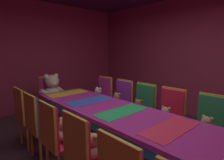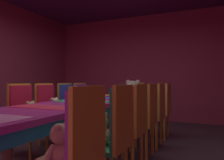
{
  "view_description": "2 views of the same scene",
  "coord_description": "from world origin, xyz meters",
  "px_view_note": "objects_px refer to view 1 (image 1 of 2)",
  "views": [
    {
      "loc": [
        -1.74,
        -1.69,
        1.58
      ],
      "look_at": [
        -0.03,
        0.16,
        1.17
      ],
      "focal_mm": 29.77,
      "sensor_mm": 36.0,
      "label": 1
    },
    {
      "loc": [
        1.6,
        -2.6,
        1.01
      ],
      "look_at": [
        0.25,
        0.44,
        1.04
      ],
      "focal_mm": 35.56,
      "sensor_mm": 36.0,
      "label": 2
    }
  ],
  "objects_px": {
    "throne_chair": "(50,93)",
    "chair_right_2": "(170,113)",
    "teddy_right_4": "(117,101)",
    "teddy_right_5": "(98,95)",
    "teddy_right_3": "(138,108)",
    "banquet_table": "(122,118)",
    "chair_right_4": "(122,99)",
    "chair_right_5": "(103,94)",
    "king_teddy_bear": "(53,90)",
    "chair_left_5": "(25,111)",
    "teddy_left_2": "(94,147)",
    "chair_left_4": "(37,120)",
    "chair_left_3": "(54,134)",
    "teddy_right_2": "(165,116)",
    "teddy_left_5": "(34,110)",
    "teddy_left_3": "(65,131)",
    "chair_left_2": "(82,151)",
    "chair_right_1": "(210,123)",
    "chair_right_3": "(143,105)",
    "teddy_right_1": "(206,128)"
  },
  "relations": [
    {
      "from": "chair_left_2",
      "to": "chair_right_3",
      "type": "bearing_deg",
      "value": 17.69
    },
    {
      "from": "throne_chair",
      "to": "teddy_right_3",
      "type": "bearing_deg",
      "value": 18.8
    },
    {
      "from": "chair_left_3",
      "to": "chair_right_2",
      "type": "distance_m",
      "value": 1.75
    },
    {
      "from": "teddy_left_3",
      "to": "teddy_right_2",
      "type": "xyz_separation_m",
      "value": [
        1.38,
        -0.55,
        -0.01
      ]
    },
    {
      "from": "banquet_table",
      "to": "teddy_right_5",
      "type": "relative_size",
      "value": 10.49
    },
    {
      "from": "chair_left_2",
      "to": "chair_right_4",
      "type": "height_order",
      "value": "same"
    },
    {
      "from": "chair_right_4",
      "to": "chair_right_5",
      "type": "distance_m",
      "value": 0.59
    },
    {
      "from": "teddy_right_5",
      "to": "teddy_right_2",
      "type": "bearing_deg",
      "value": 89.62
    },
    {
      "from": "teddy_right_5",
      "to": "chair_right_1",
      "type": "bearing_deg",
      "value": 93.95
    },
    {
      "from": "throne_chair",
      "to": "teddy_left_2",
      "type": "bearing_deg",
      "value": -14.89
    },
    {
      "from": "chair_right_4",
      "to": "throne_chair",
      "type": "relative_size",
      "value": 1.0
    },
    {
      "from": "chair_left_3",
      "to": "teddy_left_2",
      "type": "bearing_deg",
      "value": -72.63
    },
    {
      "from": "banquet_table",
      "to": "chair_left_3",
      "type": "xyz_separation_m",
      "value": [
        -0.84,
        0.29,
        -0.06
      ]
    },
    {
      "from": "banquet_table",
      "to": "chair_right_4",
      "type": "bearing_deg",
      "value": 44.08
    },
    {
      "from": "chair_left_4",
      "to": "chair_left_5",
      "type": "height_order",
      "value": "same"
    },
    {
      "from": "chair_right_4",
      "to": "chair_right_5",
      "type": "height_order",
      "value": "same"
    },
    {
      "from": "teddy_right_5",
      "to": "teddy_left_5",
      "type": "bearing_deg",
      "value": 1.38
    },
    {
      "from": "chair_left_5",
      "to": "throne_chair",
      "type": "distance_m",
      "value": 1.23
    },
    {
      "from": "teddy_left_3",
      "to": "teddy_right_5",
      "type": "distance_m",
      "value": 1.77
    },
    {
      "from": "chair_right_3",
      "to": "chair_right_4",
      "type": "xyz_separation_m",
      "value": [
        0.01,
        0.54,
        0.0
      ]
    },
    {
      "from": "teddy_right_5",
      "to": "king_teddy_bear",
      "type": "xyz_separation_m",
      "value": [
        -0.69,
        0.71,
        0.12
      ]
    },
    {
      "from": "throne_chair",
      "to": "chair_right_2",
      "type": "bearing_deg",
      "value": 18.01
    },
    {
      "from": "chair_left_2",
      "to": "teddy_left_3",
      "type": "bearing_deg",
      "value": 77.81
    },
    {
      "from": "chair_right_2",
      "to": "king_teddy_bear",
      "type": "relative_size",
      "value": 1.56
    },
    {
      "from": "teddy_right_4",
      "to": "teddy_right_5",
      "type": "xyz_separation_m",
      "value": [
        0.0,
        0.59,
        0.01
      ]
    },
    {
      "from": "teddy_right_1",
      "to": "chair_right_3",
      "type": "distance_m",
      "value": 1.12
    },
    {
      "from": "teddy_left_3",
      "to": "chair_left_5",
      "type": "distance_m",
      "value": 1.08
    },
    {
      "from": "chair_left_5",
      "to": "teddy_right_3",
      "type": "height_order",
      "value": "chair_left_5"
    },
    {
      "from": "chair_left_2",
      "to": "throne_chair",
      "type": "relative_size",
      "value": 1.0
    },
    {
      "from": "chair_left_4",
      "to": "teddy_right_4",
      "type": "xyz_separation_m",
      "value": [
        1.52,
        -0.05,
        -0.01
      ]
    },
    {
      "from": "chair_right_2",
      "to": "teddy_right_3",
      "type": "xyz_separation_m",
      "value": [
        -0.14,
        0.53,
        -0.02
      ]
    },
    {
      "from": "teddy_left_2",
      "to": "teddy_right_3",
      "type": "bearing_deg",
      "value": 21.14
    },
    {
      "from": "chair_left_3",
      "to": "teddy_right_5",
      "type": "xyz_separation_m",
      "value": [
        1.53,
        1.1,
        -0.0
      ]
    },
    {
      "from": "chair_right_1",
      "to": "chair_right_2",
      "type": "relative_size",
      "value": 1.0
    },
    {
      "from": "teddy_right_3",
      "to": "teddy_left_3",
      "type": "bearing_deg",
      "value": -0.9
    },
    {
      "from": "chair_right_3",
      "to": "teddy_right_3",
      "type": "relative_size",
      "value": 3.33
    },
    {
      "from": "chair_right_1",
      "to": "chair_right_3",
      "type": "height_order",
      "value": "same"
    },
    {
      "from": "throne_chair",
      "to": "chair_right_3",
      "type": "bearing_deg",
      "value": 22.39
    },
    {
      "from": "chair_right_2",
      "to": "teddy_right_2",
      "type": "xyz_separation_m",
      "value": [
        -0.14,
        -0.0,
        -0.02
      ]
    },
    {
      "from": "teddy_left_5",
      "to": "teddy_right_5",
      "type": "bearing_deg",
      "value": 1.38
    },
    {
      "from": "chair_right_4",
      "to": "king_teddy_bear",
      "type": "bearing_deg",
      "value": -57.44
    },
    {
      "from": "chair_left_4",
      "to": "teddy_right_2",
      "type": "bearing_deg",
      "value": -36.23
    },
    {
      "from": "chair_right_5",
      "to": "king_teddy_bear",
      "type": "height_order",
      "value": "king_teddy_bear"
    },
    {
      "from": "chair_left_5",
      "to": "teddy_right_2",
      "type": "height_order",
      "value": "chair_left_5"
    },
    {
      "from": "teddy_right_1",
      "to": "banquet_table",
      "type": "bearing_deg",
      "value": -50.31
    },
    {
      "from": "chair_left_5",
      "to": "king_teddy_bear",
      "type": "relative_size",
      "value": 1.56
    },
    {
      "from": "chair_right_1",
      "to": "throne_chair",
      "type": "distance_m",
      "value": 3.23
    },
    {
      "from": "teddy_left_2",
      "to": "chair_right_4",
      "type": "distance_m",
      "value": 1.84
    },
    {
      "from": "chair_right_4",
      "to": "teddy_right_2",
      "type": "bearing_deg",
      "value": 81.94
    },
    {
      "from": "chair_left_4",
      "to": "king_teddy_bear",
      "type": "xyz_separation_m",
      "value": [
        0.84,
        1.26,
        0.12
      ]
    }
  ]
}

